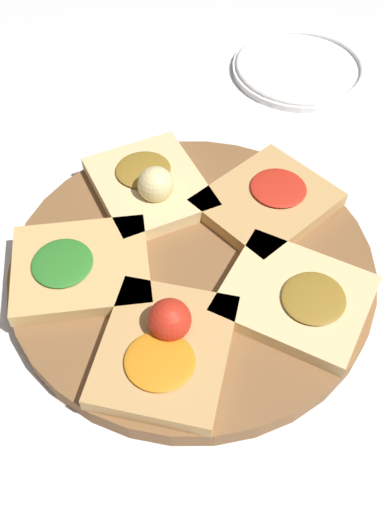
{
  "coord_description": "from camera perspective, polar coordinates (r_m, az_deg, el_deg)",
  "views": [
    {
      "loc": [
        -0.21,
        -0.39,
        0.57
      ],
      "look_at": [
        0.0,
        0.0,
        0.03
      ],
      "focal_mm": 42.0,
      "sensor_mm": 36.0,
      "label": 1
    }
  ],
  "objects": [
    {
      "name": "focaccia_slice_4",
      "position": [
        0.62,
        -2.54,
        -8.48
      ],
      "size": [
        0.2,
        0.2,
        0.05
      ],
      "color": "tan",
      "rests_on": "serving_board"
    },
    {
      "name": "plate_right",
      "position": [
        1.04,
        10.19,
        17.23
      ],
      "size": [
        0.22,
        0.22,
        0.02
      ],
      "color": "white",
      "rests_on": "ground_plane"
    },
    {
      "name": "ground_plane",
      "position": [
        0.72,
        0.0,
        -1.64
      ],
      "size": [
        3.0,
        3.0,
        0.0
      ],
      "primitive_type": "plane",
      "color": "white"
    },
    {
      "name": "focaccia_slice_2",
      "position": [
        0.77,
        -4.0,
        6.81
      ],
      "size": [
        0.14,
        0.16,
        0.05
      ],
      "color": "#E5C689",
      "rests_on": "serving_board"
    },
    {
      "name": "focaccia_slice_1",
      "position": [
        0.76,
        7.24,
        5.23
      ],
      "size": [
        0.18,
        0.16,
        0.02
      ],
      "color": "tan",
      "rests_on": "serving_board"
    },
    {
      "name": "serving_board",
      "position": [
        0.71,
        0.0,
        -1.06
      ],
      "size": [
        0.43,
        0.43,
        0.02
      ],
      "primitive_type": "cylinder",
      "color": "brown",
      "rests_on": "ground_plane"
    },
    {
      "name": "focaccia_slice_0",
      "position": [
        0.67,
        9.95,
        -3.93
      ],
      "size": [
        0.19,
        0.2,
        0.02
      ],
      "color": "#E5C689",
      "rests_on": "serving_board"
    },
    {
      "name": "focaccia_slice_3",
      "position": [
        0.7,
        -10.66,
        -1.05
      ],
      "size": [
        0.19,
        0.18,
        0.02
      ],
      "color": "tan",
      "rests_on": "serving_board"
    }
  ]
}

